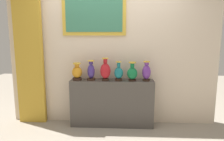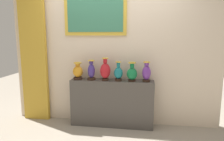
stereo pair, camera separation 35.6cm
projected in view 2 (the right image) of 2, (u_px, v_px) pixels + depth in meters
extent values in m
plane|color=gray|center=(112.00, 125.00, 3.73)|extent=(9.73, 9.73, 0.00)
cube|color=#4C4742|center=(112.00, 103.00, 3.66)|extent=(1.45, 0.28, 0.83)
cube|color=beige|center=(114.00, 42.00, 3.68)|extent=(3.73, 0.10, 2.95)
cube|color=gold|center=(95.00, 15.00, 3.58)|extent=(1.11, 0.03, 0.71)
cube|color=#397A5D|center=(95.00, 15.00, 3.56)|extent=(0.99, 0.01, 0.59)
cube|color=gold|center=(34.00, 51.00, 3.81)|extent=(0.49, 0.08, 2.65)
cylinder|color=#382319|center=(78.00, 78.00, 3.65)|extent=(0.15, 0.15, 0.04)
ellipsoid|color=orange|center=(78.00, 72.00, 3.63)|extent=(0.18, 0.18, 0.20)
cylinder|color=orange|center=(78.00, 64.00, 3.61)|extent=(0.08, 0.08, 0.05)
torus|color=gold|center=(78.00, 63.00, 3.61)|extent=(0.14, 0.14, 0.02)
cylinder|color=#382319|center=(92.00, 79.00, 3.62)|extent=(0.14, 0.14, 0.04)
ellipsoid|color=#3F2D7F|center=(91.00, 71.00, 3.59)|extent=(0.13, 0.13, 0.25)
cylinder|color=#3F2D7F|center=(91.00, 62.00, 3.57)|extent=(0.07, 0.07, 0.06)
torus|color=gold|center=(91.00, 60.00, 3.56)|extent=(0.12, 0.12, 0.02)
cylinder|color=#382319|center=(105.00, 79.00, 3.57)|extent=(0.12, 0.12, 0.04)
ellipsoid|color=red|center=(105.00, 71.00, 3.54)|extent=(0.18, 0.18, 0.26)
cylinder|color=red|center=(105.00, 61.00, 3.51)|extent=(0.07, 0.07, 0.09)
torus|color=gold|center=(105.00, 58.00, 3.51)|extent=(0.12, 0.12, 0.02)
cylinder|color=#382319|center=(118.00, 80.00, 3.53)|extent=(0.11, 0.11, 0.04)
ellipsoid|color=#19727A|center=(118.00, 73.00, 3.51)|extent=(0.15, 0.15, 0.19)
cylinder|color=#19727A|center=(118.00, 65.00, 3.49)|extent=(0.06, 0.06, 0.09)
torus|color=gold|center=(118.00, 62.00, 3.48)|extent=(0.10, 0.10, 0.01)
cylinder|color=#382319|center=(132.00, 81.00, 3.50)|extent=(0.13, 0.13, 0.03)
ellipsoid|color=#14723D|center=(132.00, 74.00, 3.48)|extent=(0.18, 0.18, 0.20)
cylinder|color=#14723D|center=(132.00, 65.00, 3.45)|extent=(0.07, 0.07, 0.09)
torus|color=gold|center=(132.00, 63.00, 3.45)|extent=(0.13, 0.13, 0.02)
cylinder|color=#382319|center=(146.00, 81.00, 3.47)|extent=(0.13, 0.13, 0.03)
ellipsoid|color=#6B3393|center=(146.00, 73.00, 3.45)|extent=(0.15, 0.15, 0.24)
cylinder|color=#6B3393|center=(147.00, 64.00, 3.43)|extent=(0.08, 0.08, 0.06)
torus|color=gold|center=(147.00, 62.00, 3.42)|extent=(0.12, 0.12, 0.02)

